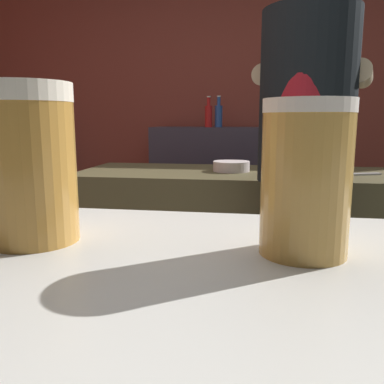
# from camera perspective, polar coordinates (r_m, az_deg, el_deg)

# --- Properties ---
(wall_back) EXTENTS (5.20, 0.10, 2.70)m
(wall_back) POSITION_cam_1_polar(r_m,az_deg,el_deg) (3.48, 6.48, 13.30)
(wall_back) COLOR brown
(wall_back) RESTS_ON ground
(prep_counter) EXTENTS (2.10, 0.60, 0.90)m
(prep_counter) POSITION_cam_1_polar(r_m,az_deg,el_deg) (2.11, 13.69, -9.57)
(prep_counter) COLOR #4C442A
(prep_counter) RESTS_ON ground
(back_shelf) EXTENTS (0.86, 0.36, 1.10)m
(back_shelf) POSITION_cam_1_polar(r_m,az_deg,el_deg) (3.27, 2.13, -0.54)
(back_shelf) COLOR #3B3441
(back_shelf) RESTS_ON ground
(bartender) EXTENTS (0.49, 0.55, 1.75)m
(bartender) POSITION_cam_1_polar(r_m,az_deg,el_deg) (1.55, 15.54, 4.59)
(bartender) COLOR #332B35
(bartender) RESTS_ON ground
(mixing_bowl) EXTENTS (0.18, 0.18, 0.05)m
(mixing_bowl) POSITION_cam_1_polar(r_m,az_deg,el_deg) (2.01, 5.56, 3.65)
(mixing_bowl) COLOR silver
(mixing_bowl) RESTS_ON prep_counter
(chefs_knife) EXTENTS (0.24, 0.11, 0.01)m
(chefs_knife) POSITION_cam_1_polar(r_m,az_deg,el_deg) (2.00, 22.15, 2.33)
(chefs_knife) COLOR silver
(chefs_knife) RESTS_ON prep_counter
(pint_glass_near) EXTENTS (0.07, 0.07, 0.13)m
(pint_glass_near) POSITION_cam_1_polar(r_m,az_deg,el_deg) (0.35, 15.73, 1.87)
(pint_glass_near) COLOR gold
(pint_glass_near) RESTS_ON bar_counter
(pint_glass_far) EXTENTS (0.08, 0.08, 0.15)m
(pint_glass_far) POSITION_cam_1_polar(r_m,az_deg,el_deg) (0.40, -21.86, 3.70)
(pint_glass_far) COLOR #BD8437
(pint_glass_far) RESTS_ON bar_counter
(bottle_vinegar) EXTENTS (0.06, 0.06, 0.24)m
(bottle_vinegar) POSITION_cam_1_polar(r_m,az_deg,el_deg) (3.14, 3.78, 10.78)
(bottle_vinegar) COLOR #2B5099
(bottle_vinegar) RESTS_ON back_shelf
(bottle_hot_sauce) EXTENTS (0.06, 0.06, 0.23)m
(bottle_hot_sauce) POSITION_cam_1_polar(r_m,az_deg,el_deg) (3.11, 2.36, 10.77)
(bottle_hot_sauce) COLOR red
(bottle_hot_sauce) RESTS_ON back_shelf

